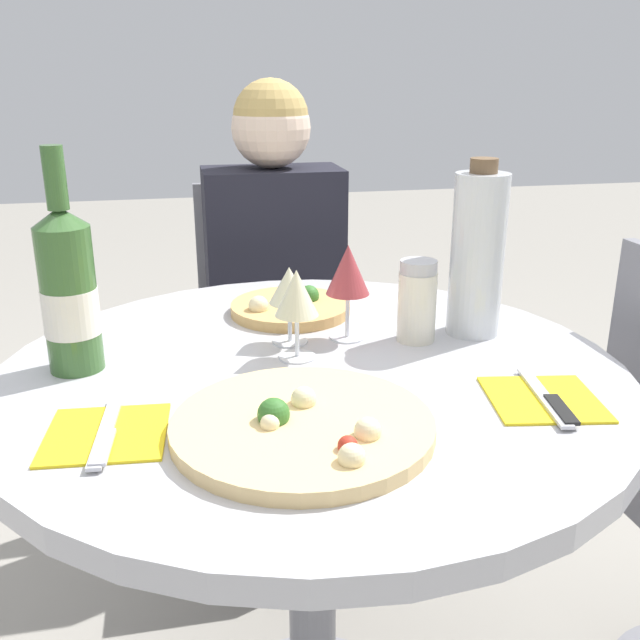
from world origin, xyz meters
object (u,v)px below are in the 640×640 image
wine_bottle (69,291)px  seated_diner (279,338)px  chair_behind_diner (273,356)px  pizza_large (303,426)px  tall_carafe (477,254)px  dining_table (312,433)px

wine_bottle → seated_diner: bearing=56.0°
chair_behind_diner → wine_bottle: wine_bottle is taller
pizza_large → tall_carafe: size_ratio=1.11×
wine_bottle → tall_carafe: size_ratio=1.12×
chair_behind_diner → pizza_large: 1.07m
seated_diner → tall_carafe: size_ratio=3.82×
dining_table → tall_carafe: size_ratio=3.25×
chair_behind_diner → pizza_large: size_ratio=2.63×
chair_behind_diner → seated_diner: 0.17m
chair_behind_diner → tall_carafe: 0.88m
seated_diner → pizza_large: 0.91m
seated_diner → chair_behind_diner: bearing=-90.0°
chair_behind_diner → pizza_large: chair_behind_diner is taller
seated_diner → tall_carafe: (0.26, -0.57, 0.35)m
chair_behind_diner → seated_diner: seated_diner is taller
wine_bottle → chair_behind_diner: bearing=61.2°
tall_carafe → wine_bottle: bearing=-177.6°
dining_table → wine_bottle: size_ratio=2.90×
chair_behind_diner → tall_carafe: tall_carafe is taller
tall_carafe → pizza_large: bearing=-139.6°
chair_behind_diner → wine_bottle: 0.94m
chair_behind_diner → dining_table: bearing=86.6°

